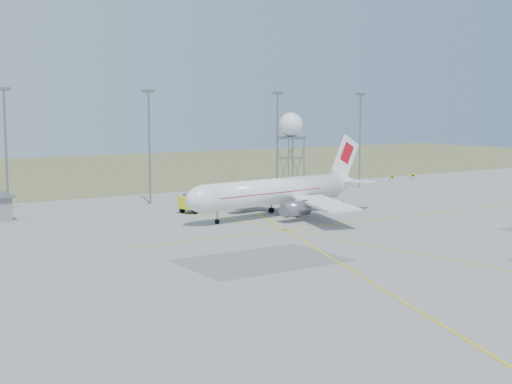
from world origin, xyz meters
TOP-DOWN VIEW (x-y plane):
  - ground at (0.00, 0.00)m, footprint 400.00×400.00m
  - grass_strip at (0.00, 140.00)m, footprint 400.00×120.00m
  - mast_a at (-35.00, 66.00)m, footprint 2.20×0.50m
  - mast_b at (-10.00, 66.00)m, footprint 2.20×0.50m
  - mast_c at (18.00, 66.00)m, footprint 2.20×0.50m
  - mast_d at (40.00, 66.00)m, footprint 2.20×0.50m
  - taxi_sign_near at (55.60, 72.00)m, footprint 1.60×0.17m
  - taxi_sign_far at (62.60, 72.00)m, footprint 1.60×0.17m
  - airliner_main at (0.77, 41.55)m, footprint 37.19×35.88m
  - radar_tower at (15.44, 57.94)m, footprint 4.53×4.53m
  - fire_truck at (-6.71, 53.03)m, footprint 8.72×5.50m

SIDE VIEW (x-z plane):
  - ground at x=0.00m, z-range 0.00..0.00m
  - grass_strip at x=0.00m, z-range 0.00..0.03m
  - taxi_sign_near at x=55.60m, z-range 0.29..1.49m
  - taxi_sign_far at x=62.60m, z-range 0.29..1.49m
  - fire_truck at x=-6.71m, z-range -0.07..3.24m
  - airliner_main at x=0.77m, z-range -2.45..10.21m
  - radar_tower at x=15.44m, z-range 1.00..17.39m
  - mast_a at x=-35.00m, z-range 1.82..22.32m
  - mast_b at x=-10.00m, z-range 1.82..22.32m
  - mast_c at x=18.00m, z-range 1.82..22.32m
  - mast_d at x=40.00m, z-range 1.82..22.32m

